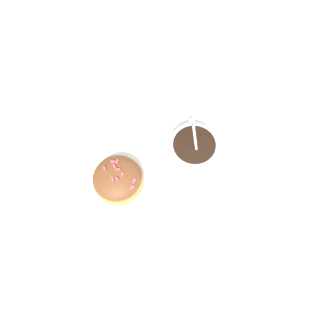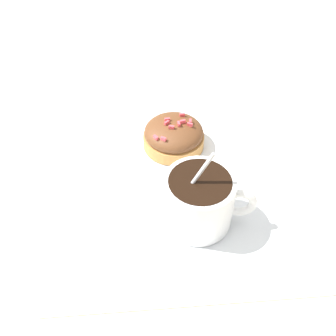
{
  "view_description": "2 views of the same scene",
  "coord_description": "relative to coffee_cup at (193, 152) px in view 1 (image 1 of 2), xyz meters",
  "views": [
    {
      "loc": [
        -0.02,
        -0.2,
        0.51
      ],
      "look_at": [
        0.02,
        -0.01,
        0.03
      ],
      "focal_mm": 35.0,
      "sensor_mm": 36.0,
      "label": 1
    },
    {
      "loc": [
        0.33,
        -0.04,
        0.36
      ],
      "look_at": [
        0.01,
        -0.02,
        0.03
      ],
      "focal_mm": 42.0,
      "sensor_mm": 36.0,
      "label": 2
    }
  ],
  "objects": [
    {
      "name": "ground_plane",
      "position": [
        -0.06,
        -0.01,
        -0.04
      ],
      "size": [
        3.0,
        3.0,
        0.0
      ],
      "primitive_type": "plane",
      "color": "#C6B793"
    },
    {
      "name": "paper_napkin",
      "position": [
        -0.06,
        -0.01,
        -0.04
      ],
      "size": [
        0.34,
        0.31,
        0.0
      ],
      "color": "white",
      "rests_on": "ground_plane"
    },
    {
      "name": "coffee_cup",
      "position": [
        0.0,
        0.0,
        0.0
      ],
      "size": [
        0.08,
        0.1,
        0.1
      ],
      "color": "white",
      "rests_on": "paper_napkin"
    },
    {
      "name": "frosted_pastry",
      "position": [
        -0.13,
        -0.02,
        -0.02
      ],
      "size": [
        0.08,
        0.08,
        0.04
      ],
      "color": "#C18442",
      "rests_on": "paper_napkin"
    }
  ]
}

